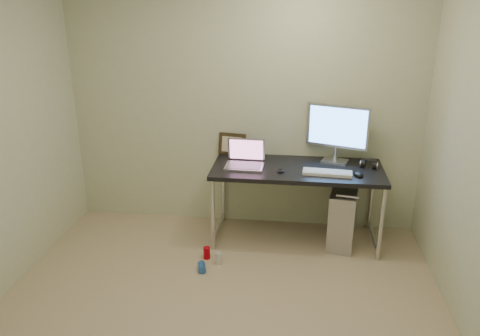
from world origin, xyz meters
name	(u,v)px	position (x,y,z in m)	size (l,w,h in m)	color
floor	(215,326)	(0.00, 0.00, 0.00)	(3.50, 3.50, 0.00)	tan
wall_back	(243,105)	(0.00, 1.75, 1.25)	(3.50, 0.02, 2.50)	beige
desk	(297,175)	(0.55, 1.40, 0.67)	(1.60, 0.70, 0.75)	black
tower_computer	(343,216)	(1.01, 1.39, 0.28)	(0.32, 0.57, 0.60)	#BCBCC0
cable_a	(336,191)	(0.96, 1.70, 0.40)	(0.01, 0.01, 0.70)	black
cable_b	(345,194)	(1.05, 1.68, 0.38)	(0.01, 0.01, 0.72)	black
can_red	(207,253)	(-0.24, 0.92, 0.06)	(0.06, 0.06, 0.11)	#B40310
can_white	(219,258)	(-0.11, 0.84, 0.05)	(0.06, 0.06, 0.11)	silver
can_blue	(202,267)	(-0.24, 0.71, 0.03)	(0.07, 0.07, 0.12)	#2453AC
laptop	(245,160)	(0.06, 1.39, 0.81)	(0.36, 0.30, 0.25)	silver
monitor	(337,129)	(0.91, 1.61, 1.08)	(0.58, 0.24, 0.56)	silver
keyboard	(327,173)	(0.82, 1.26, 0.76)	(0.44, 0.14, 0.03)	silver
mouse_right	(359,174)	(1.10, 1.25, 0.77)	(0.08, 0.12, 0.04)	black
mouse_left	(281,170)	(0.40, 1.27, 0.77)	(0.07, 0.10, 0.04)	black
headphones	(369,165)	(1.22, 1.49, 0.78)	(0.17, 0.10, 0.10)	black
picture_frame	(232,144)	(-0.11, 1.70, 0.86)	(0.28, 0.03, 0.22)	black
webcam	(259,147)	(0.17, 1.69, 0.84)	(0.05, 0.04, 0.12)	silver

